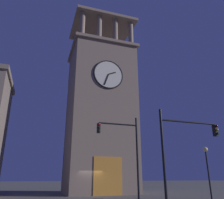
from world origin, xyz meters
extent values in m
plane|color=#56544F|center=(0.00, 0.00, 0.00)|extent=(200.00, 200.00, 0.00)
cube|color=gray|center=(-1.89, -3.05, 9.41)|extent=(8.18, 7.12, 18.83)
cube|color=gray|center=(-1.89, -3.05, 19.03)|extent=(8.78, 7.72, 0.40)
cylinder|color=gray|center=(-5.38, -0.09, 21.15)|extent=(0.70, 0.70, 3.85)
cylinder|color=gray|center=(-3.05, -0.09, 21.15)|extent=(0.70, 0.70, 3.85)
cylinder|color=gray|center=(-0.72, -0.09, 21.15)|extent=(0.70, 0.70, 3.85)
cylinder|color=gray|center=(1.60, -0.09, 21.15)|extent=(0.70, 0.70, 3.85)
cylinder|color=gray|center=(-5.38, -6.01, 21.15)|extent=(0.70, 0.70, 3.85)
cylinder|color=gray|center=(-3.05, -6.01, 21.15)|extent=(0.70, 0.70, 3.85)
cylinder|color=gray|center=(-0.72, -6.01, 21.15)|extent=(0.70, 0.70, 3.85)
cylinder|color=gray|center=(1.60, -6.01, 21.15)|extent=(0.70, 0.70, 3.85)
cube|color=gray|center=(-1.89, -3.05, 23.28)|extent=(8.78, 7.72, 0.40)
cylinder|color=black|center=(-1.89, -3.05, 24.57)|extent=(0.12, 0.12, 2.17)
cylinder|color=silver|center=(-1.89, 0.57, 14.02)|extent=(3.69, 0.12, 3.69)
torus|color=black|center=(-1.89, 0.59, 14.02)|extent=(3.85, 0.16, 3.85)
cube|color=black|center=(-2.35, 0.67, 14.22)|extent=(0.98, 0.06, 0.51)
cube|color=black|center=(-1.62, 0.67, 13.28)|extent=(0.64, 0.06, 1.52)
cube|color=orange|center=(-1.89, 0.46, 2.00)|extent=(3.20, 0.24, 4.00)
cylinder|color=black|center=(-1.38, 13.12, 2.94)|extent=(0.16, 0.16, 5.87)
cylinder|color=black|center=(-3.41, 13.12, 5.20)|extent=(4.06, 0.12, 0.12)
cube|color=black|center=(-5.44, 13.12, 4.77)|extent=(0.22, 0.30, 0.75)
sphere|color=#360505|center=(-5.44, 13.30, 5.05)|extent=(0.16, 0.16, 0.16)
sphere|color=orange|center=(-5.44, 13.30, 4.80)|extent=(0.16, 0.16, 0.16)
sphere|color=#063316|center=(-5.44, 13.30, 4.55)|extent=(0.16, 0.16, 0.16)
cylinder|color=black|center=(-1.84, 8.46, 3.24)|extent=(0.16, 0.16, 6.48)
cylinder|color=black|center=(-0.25, 8.46, 5.84)|extent=(3.18, 0.12, 0.12)
cube|color=black|center=(1.34, 8.46, 5.42)|extent=(0.22, 0.30, 0.75)
sphere|color=red|center=(1.34, 8.64, 5.69)|extent=(0.16, 0.16, 0.16)
sphere|color=#392705|center=(1.34, 8.64, 5.44)|extent=(0.16, 0.16, 0.16)
sphere|color=#063316|center=(1.34, 8.64, 5.19)|extent=(0.16, 0.16, 0.16)
cylinder|color=black|center=(-9.24, 7.47, 2.04)|extent=(0.14, 0.14, 4.09)
sphere|color=#F9DB8C|center=(-9.24, 7.47, 4.31)|extent=(0.44, 0.44, 0.44)
camera|label=1|loc=(5.73, 25.05, 1.83)|focal=36.18mm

